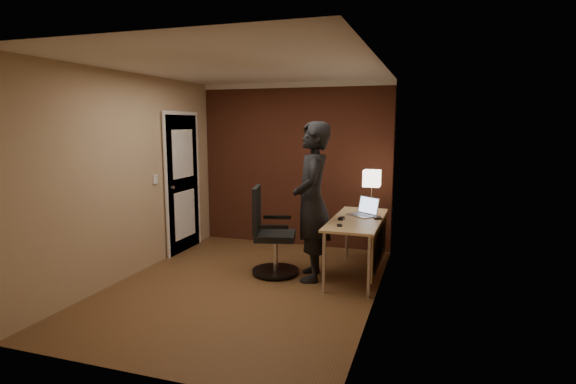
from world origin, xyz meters
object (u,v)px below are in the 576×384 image
object	(u,v)px
phone	(340,225)
wallet	(378,218)
mouse	(341,219)
desk	(363,229)
office_chair	(270,237)
laptop	(365,210)
desk_lamp	(372,179)
person	(312,202)

from	to	relation	value
phone	wallet	distance (m)	0.64
mouse	wallet	size ratio (longest dim) A/B	0.91
desk	phone	distance (m)	0.52
desk	office_chair	world-z (taller)	office_chair
mouse	laptop	bearing A→B (deg)	62.82
desk_lamp	wallet	size ratio (longest dim) A/B	4.86
wallet	person	size ratio (longest dim) A/B	0.06
phone	desk	bearing A→B (deg)	53.21
person	wallet	bearing A→B (deg)	99.01
desk_lamp	office_chair	world-z (taller)	desk_lamp
desk_lamp	office_chair	bearing A→B (deg)	-139.97
wallet	person	distance (m)	0.84
office_chair	person	size ratio (longest dim) A/B	0.57
mouse	phone	size ratio (longest dim) A/B	0.87
phone	office_chair	bearing A→B (deg)	155.45
desk_lamp	person	world-z (taller)	person
mouse	phone	bearing A→B (deg)	-76.75
desk	wallet	world-z (taller)	wallet
wallet	office_chair	bearing A→B (deg)	-165.17
phone	wallet	world-z (taller)	wallet
office_chair	laptop	bearing A→B (deg)	24.53
office_chair	person	bearing A→B (deg)	1.84
wallet	person	bearing A→B (deg)	-156.62
desk	laptop	size ratio (longest dim) A/B	3.58
desk_lamp	mouse	size ratio (longest dim) A/B	5.35
desk	phone	size ratio (longest dim) A/B	13.04
laptop	phone	bearing A→B (deg)	-105.29
laptop	desk	bearing A→B (deg)	-86.89
desk_lamp	laptop	bearing A→B (deg)	-92.31
desk	mouse	world-z (taller)	mouse
laptop	phone	xyz separation A→B (m)	(-0.19, -0.68, -0.06)
desk	mouse	xyz separation A→B (m)	(-0.24, -0.14, 0.14)
office_chair	phone	bearing A→B (deg)	-11.07
desk	desk_lamp	xyz separation A→B (m)	(0.01, 0.66, 0.55)
desk	mouse	size ratio (longest dim) A/B	15.00
mouse	wallet	bearing A→B (deg)	30.97
person	desk	bearing A→B (deg)	100.22
phone	wallet	xyz separation A→B (m)	(0.37, 0.52, 0.01)
mouse	office_chair	world-z (taller)	office_chair
laptop	mouse	bearing A→B (deg)	-122.74
wallet	office_chair	distance (m)	1.35
desk	laptop	distance (m)	0.29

